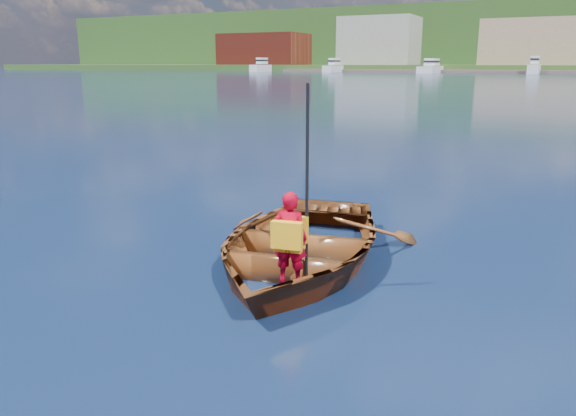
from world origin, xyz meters
name	(u,v)px	position (x,y,z in m)	size (l,w,h in m)	color
ground	(264,248)	(0.00, 0.00, 0.00)	(600.00, 600.00, 0.00)	#0D2E45
rowboat	(298,244)	(0.70, -0.37, 0.26)	(3.50, 4.43, 0.83)	brown
child_paddler	(290,236)	(1.00, -1.23, 0.65)	(0.42, 0.39, 2.20)	#B00019
shoreline	(565,42)	(0.00, 236.61, 10.32)	(400.00, 140.00, 22.00)	#2A4F1C
waterfront_buildings	(529,43)	(-7.74, 165.00, 7.74)	(202.00, 16.00, 14.00)	brown
marina_yachts	(560,68)	(0.86, 143.31, 1.41)	(147.48, 13.99, 4.44)	silver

